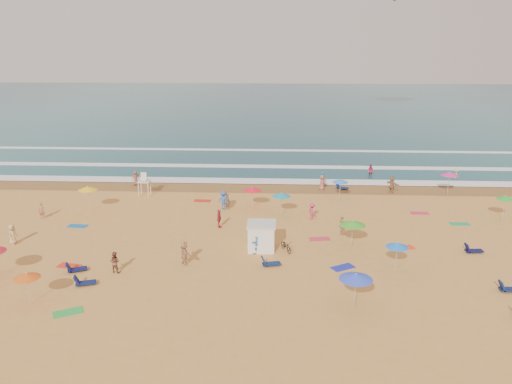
{
  "coord_description": "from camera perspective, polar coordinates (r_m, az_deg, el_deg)",
  "views": [
    {
      "loc": [
        1.25,
        -40.06,
        15.45
      ],
      "look_at": [
        -0.93,
        6.0,
        1.5
      ],
      "focal_mm": 35.0,
      "sensor_mm": 36.0,
      "label": 1
    }
  ],
  "objects": [
    {
      "name": "cabana_roof",
      "position": [
        38.21,
        0.63,
        -3.68
      ],
      "size": [
        2.2,
        2.2,
        0.12
      ],
      "primitive_type": "cube",
      "color": "silver",
      "rests_on": "cabana"
    },
    {
      "name": "towels",
      "position": [
        41.1,
        1.6,
        -5.23
      ],
      "size": [
        35.27,
        23.18,
        0.03
      ],
      "color": "red",
      "rests_on": "ground"
    },
    {
      "name": "ocean",
      "position": [
        125.02,
        2.15,
        9.73
      ],
      "size": [
        220.0,
        140.0,
        0.18
      ],
      "primitive_type": "cube",
      "color": "#0C4756",
      "rests_on": "ground"
    },
    {
      "name": "surf_foam",
      "position": [
        63.28,
        1.5,
        2.79
      ],
      "size": [
        200.0,
        18.7,
        0.05
      ],
      "color": "white",
      "rests_on": "ground"
    },
    {
      "name": "wet_sand",
      "position": [
        54.8,
        1.29,
        0.46
      ],
      "size": [
        220.0,
        220.0,
        0.0
      ],
      "primitive_type": "plane",
      "color": "olive",
      "rests_on": "ground"
    },
    {
      "name": "ground",
      "position": [
        42.95,
        0.86,
        -4.25
      ],
      "size": [
        220.0,
        220.0,
        0.0
      ],
      "primitive_type": "plane",
      "color": "gold",
      "rests_on": "ground"
    },
    {
      "name": "loungers",
      "position": [
        38.49,
        13.14,
        -7.03
      ],
      "size": [
        47.53,
        27.04,
        0.34
      ],
      "color": "#0E1348",
      "rests_on": "ground"
    },
    {
      "name": "beach_umbrellas",
      "position": [
        40.29,
        0.21,
        -2.48
      ],
      "size": [
        64.53,
        25.9,
        0.8
      ],
      "color": "yellow",
      "rests_on": "ground"
    },
    {
      "name": "beachgoers",
      "position": [
        46.68,
        1.87,
        -1.45
      ],
      "size": [
        42.73,
        27.97,
        2.13
      ],
      "color": "#A2764A",
      "rests_on": "ground"
    },
    {
      "name": "cabana",
      "position": [
        38.6,
        0.62,
        -5.16
      ],
      "size": [
        2.0,
        2.0,
        2.0
      ],
      "primitive_type": "cube",
      "color": "white",
      "rests_on": "ground"
    },
    {
      "name": "bicycle",
      "position": [
        38.52,
        3.45,
        -6.14
      ],
      "size": [
        1.21,
        1.75,
        0.87
      ],
      "primitive_type": "imported",
      "rotation": [
        0.0,
        0.0,
        0.43
      ],
      "color": "black",
      "rests_on": "ground"
    },
    {
      "name": "lifeguard_stand",
      "position": [
        53.13,
        -12.64,
        0.69
      ],
      "size": [
        1.2,
        1.2,
        2.1
      ],
      "primitive_type": null,
      "color": "white",
      "rests_on": "ground"
    }
  ]
}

